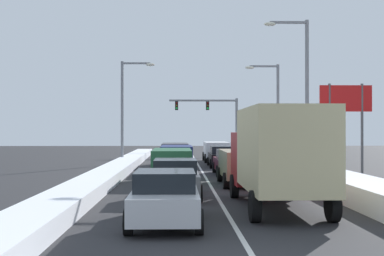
% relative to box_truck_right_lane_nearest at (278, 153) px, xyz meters
% --- Properties ---
extents(ground_plane, '(123.86, 123.86, 0.00)m').
position_rel_box_truck_right_lane_nearest_xyz_m(ground_plane, '(-1.77, 10.68, -1.90)').
color(ground_plane, '#28282B').
extents(lane_stripe_between_right_lane_and_center_lane, '(0.14, 52.40, 0.01)m').
position_rel_box_truck_right_lane_nearest_xyz_m(lane_stripe_between_right_lane_and_center_lane, '(-1.77, 15.44, -1.90)').
color(lane_stripe_between_right_lane_and_center_lane, silver).
rests_on(lane_stripe_between_right_lane_and_center_lane, ground).
extents(snow_bank_right_shoulder, '(2.10, 52.40, 0.79)m').
position_rel_box_truck_right_lane_nearest_xyz_m(snow_bank_right_shoulder, '(3.53, 15.44, -1.50)').
color(snow_bank_right_shoulder, white).
rests_on(snow_bank_right_shoulder, ground).
extents(snow_bank_left_shoulder, '(1.63, 52.40, 0.57)m').
position_rel_box_truck_right_lane_nearest_xyz_m(snow_bank_left_shoulder, '(-7.07, 15.44, -1.62)').
color(snow_bank_left_shoulder, white).
rests_on(snow_bank_left_shoulder, ground).
extents(box_truck_right_lane_nearest, '(2.53, 7.20, 3.36)m').
position_rel_box_truck_right_lane_nearest_xyz_m(box_truck_right_lane_nearest, '(0.00, 0.00, 0.00)').
color(box_truck_right_lane_nearest, maroon).
rests_on(box_truck_right_lane_nearest, ground).
extents(suv_tan_right_lane_second, '(2.16, 4.90, 1.67)m').
position_rel_box_truck_right_lane_nearest_xyz_m(suv_tan_right_lane_second, '(-0.20, 7.78, -0.88)').
color(suv_tan_right_lane_second, '#937F60').
rests_on(suv_tan_right_lane_second, ground).
extents(sedan_maroon_right_lane_third, '(2.00, 4.50, 1.51)m').
position_rel_box_truck_right_lane_nearest_xyz_m(sedan_maroon_right_lane_third, '(-0.15, 13.54, -1.14)').
color(sedan_maroon_right_lane_third, maroon).
rests_on(sedan_maroon_right_lane_third, ground).
extents(sedan_black_right_lane_fourth, '(2.00, 4.50, 1.51)m').
position_rel_box_truck_right_lane_nearest_xyz_m(sedan_black_right_lane_fourth, '(-0.10, 20.27, -1.14)').
color(sedan_black_right_lane_fourth, black).
rests_on(sedan_black_right_lane_fourth, ground).
extents(suv_white_right_lane_fifth, '(2.16, 4.90, 1.67)m').
position_rel_box_truck_right_lane_nearest_xyz_m(suv_white_right_lane_fifth, '(-0.08, 26.46, -0.88)').
color(suv_white_right_lane_fifth, silver).
rests_on(suv_white_right_lane_fifth, ground).
extents(sedan_silver_center_lane_nearest, '(2.00, 4.50, 1.51)m').
position_rel_box_truck_right_lane_nearest_xyz_m(sedan_silver_center_lane_nearest, '(-3.69, -2.63, -1.14)').
color(sedan_silver_center_lane_nearest, '#B7BABF').
rests_on(sedan_silver_center_lane_nearest, ground).
extents(sedan_gray_center_lane_second, '(2.00, 4.50, 1.51)m').
position_rel_box_truck_right_lane_nearest_xyz_m(sedan_gray_center_lane_second, '(-3.43, 3.24, -1.14)').
color(sedan_gray_center_lane_second, slate).
rests_on(sedan_gray_center_lane_second, ground).
extents(suv_green_center_lane_third, '(2.16, 4.90, 1.67)m').
position_rel_box_truck_right_lane_nearest_xyz_m(suv_green_center_lane_third, '(-3.63, 9.51, -0.88)').
color(suv_green_center_lane_third, '#1E5633').
rests_on(suv_green_center_lane_third, ground).
extents(suv_navy_center_lane_fourth, '(2.16, 4.90, 1.67)m').
position_rel_box_truck_right_lane_nearest_xyz_m(suv_navy_center_lane_fourth, '(-3.42, 15.71, -0.88)').
color(suv_navy_center_lane_fourth, navy).
rests_on(suv_navy_center_lane_fourth, ground).
extents(suv_charcoal_center_lane_fifth, '(2.16, 4.90, 1.67)m').
position_rel_box_truck_right_lane_nearest_xyz_m(suv_charcoal_center_lane_fifth, '(-3.54, 22.12, -0.88)').
color(suv_charcoal_center_lane_fifth, '#38383D').
rests_on(suv_charcoal_center_lane_fifth, ground).
extents(traffic_light_gantry, '(7.54, 0.47, 6.20)m').
position_rel_box_truck_right_lane_nearest_xyz_m(traffic_light_gantry, '(0.80, 39.25, 2.60)').
color(traffic_light_gantry, slate).
rests_on(traffic_light_gantry, ground).
extents(street_lamp_right_near, '(2.66, 0.36, 9.18)m').
position_rel_box_truck_right_lane_nearest_xyz_m(street_lamp_right_near, '(3.97, 13.06, 3.52)').
color(street_lamp_right_near, gray).
rests_on(street_lamp_right_near, ground).
extents(street_lamp_right_mid, '(2.66, 0.36, 7.78)m').
position_rel_box_truck_right_lane_nearest_xyz_m(street_lamp_right_mid, '(4.06, 22.58, 2.79)').
color(street_lamp_right_mid, gray).
rests_on(street_lamp_right_mid, ground).
extents(street_lamp_left_mid, '(2.66, 0.36, 8.09)m').
position_rel_box_truck_right_lane_nearest_xyz_m(street_lamp_left_mid, '(-7.34, 23.41, 2.95)').
color(street_lamp_left_mid, gray).
rests_on(street_lamp_left_mid, ground).
extents(roadside_sign_right, '(3.20, 0.16, 5.50)m').
position_rel_box_truck_right_lane_nearest_xyz_m(roadside_sign_right, '(6.90, 13.94, 2.12)').
color(roadside_sign_right, '#59595B').
rests_on(roadside_sign_right, ground).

